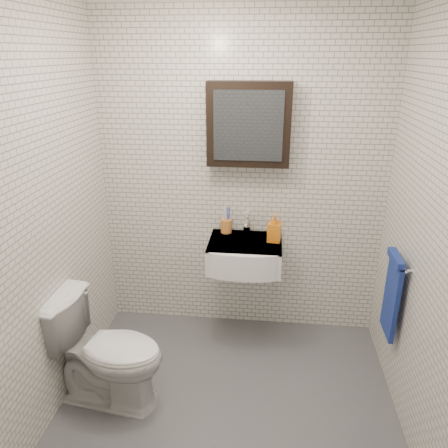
% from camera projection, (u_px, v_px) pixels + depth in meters
% --- Properties ---
extents(ground, '(2.20, 2.00, 0.01)m').
position_uv_depth(ground, '(228.00, 404.00, 2.90)').
color(ground, '#53565B').
rests_on(ground, ground).
extents(room_shell, '(2.22, 2.02, 2.51)m').
position_uv_depth(room_shell, '(229.00, 194.00, 2.36)').
color(room_shell, silver).
rests_on(room_shell, ground).
extents(washbasin, '(0.55, 0.50, 0.20)m').
position_uv_depth(washbasin, '(245.00, 255.00, 3.30)').
color(washbasin, white).
rests_on(washbasin, room_shell).
extents(faucet, '(0.06, 0.20, 0.15)m').
position_uv_depth(faucet, '(247.00, 226.00, 3.42)').
color(faucet, silver).
rests_on(faucet, washbasin).
extents(mirror_cabinet, '(0.60, 0.15, 0.60)m').
position_uv_depth(mirror_cabinet, '(249.00, 125.00, 3.13)').
color(mirror_cabinet, black).
rests_on(mirror_cabinet, room_shell).
extents(towel_rail, '(0.09, 0.30, 0.58)m').
position_uv_depth(towel_rail, '(392.00, 292.00, 2.85)').
color(towel_rail, silver).
rests_on(towel_rail, room_shell).
extents(toothbrush_cup, '(0.10, 0.10, 0.24)m').
position_uv_depth(toothbrush_cup, '(226.00, 225.00, 3.45)').
color(toothbrush_cup, '#C97932').
rests_on(toothbrush_cup, washbasin).
extents(soap_bottle, '(0.11, 0.11, 0.22)m').
position_uv_depth(soap_bottle, '(274.00, 228.00, 3.27)').
color(soap_bottle, '#EC5218').
rests_on(soap_bottle, washbasin).
extents(toilet, '(0.81, 0.54, 0.77)m').
position_uv_depth(toilet, '(106.00, 351.00, 2.82)').
color(toilet, white).
rests_on(toilet, ground).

